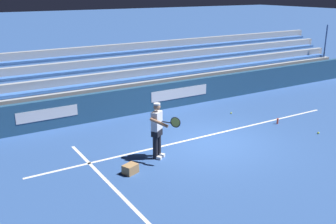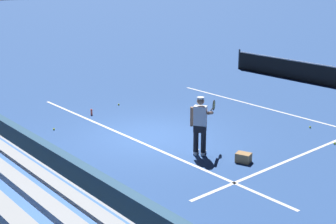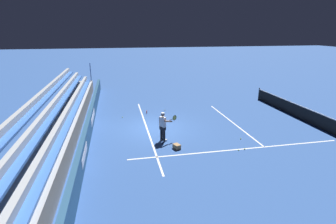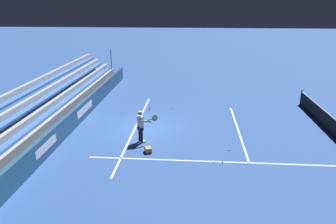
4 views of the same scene
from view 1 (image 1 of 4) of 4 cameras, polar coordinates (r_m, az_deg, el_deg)
ground_plane at (r=13.30m, az=6.27°, el=-4.27°), size 160.00×160.00×0.00m
court_baseline_white at (r=13.67m, az=4.99°, el=-3.60°), size 12.00×0.10×0.01m
back_wall_sponsor_board at (r=16.35m, az=-2.40°, el=2.05°), size 25.48×0.25×1.10m
bleacher_stand at (r=17.88m, az=-5.26°, el=3.94°), size 24.20×2.40×2.95m
tennis_player at (r=11.70m, az=-1.53°, el=-2.60°), size 0.58×1.06×1.71m
ball_box_cardboard at (r=11.06m, az=-5.49°, el=-8.23°), size 0.48×0.42×0.26m
tennis_ball_on_baseline at (r=16.27m, az=9.15°, el=-0.15°), size 0.07×0.07×0.07m
tennis_ball_midcourt at (r=14.86m, az=20.98°, el=-2.86°), size 0.07×0.07×0.07m
water_bottle at (r=15.42m, az=15.62°, el=-1.28°), size 0.07×0.07×0.22m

